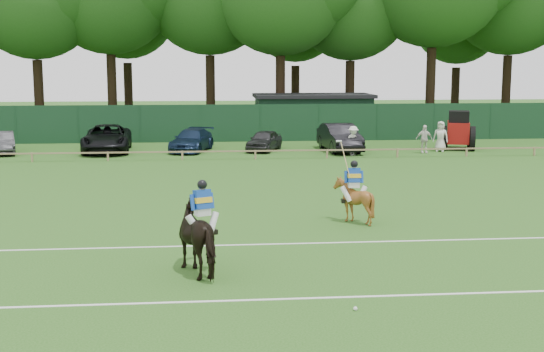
{
  "coord_description": "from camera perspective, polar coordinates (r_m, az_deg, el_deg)",
  "views": [
    {
      "loc": [
        -1.84,
        -21.62,
        5.28
      ],
      "look_at": [
        0.5,
        3.0,
        1.4
      ],
      "focal_mm": 48.0,
      "sensor_mm": 36.0,
      "label": 1
    }
  ],
  "objects": [
    {
      "name": "tractor",
      "position": [
        45.88,
        14.4,
        3.43
      ],
      "size": [
        2.68,
        3.27,
        2.37
      ],
      "rotation": [
        0.0,
        0.0,
        -0.33
      ],
      "color": "maroon",
      "rests_on": "ground"
    },
    {
      "name": "pitch_lines",
      "position": [
        18.96,
        0.35,
        -7.23
      ],
      "size": [
        60.0,
        5.1,
        0.01
      ],
      "color": "silver",
      "rests_on": "ground"
    },
    {
      "name": "spectator_left",
      "position": [
        41.88,
        6.38,
        2.77
      ],
      "size": [
        1.24,
        1.01,
        1.68
      ],
      "primitive_type": "imported",
      "rotation": [
        0.0,
        0.0,
        0.41
      ],
      "color": "silver",
      "rests_on": "ground"
    },
    {
      "name": "horse_dark",
      "position": [
        18.43,
        -5.44,
        -4.76
      ],
      "size": [
        1.83,
        2.43,
        1.87
      ],
      "primitive_type": "imported",
      "rotation": [
        0.0,
        0.0,
        3.57
      ],
      "color": "black",
      "rests_on": "ground"
    },
    {
      "name": "utility_shed",
      "position": [
        52.35,
        3.21,
        4.8
      ],
      "size": [
        8.4,
        4.4,
        3.04
      ],
      "color": "#14331E",
      "rests_on": "ground"
    },
    {
      "name": "estate_black",
      "position": [
        43.74,
        5.34,
        3.02
      ],
      "size": [
        2.12,
        5.1,
        1.64
      ],
      "primitive_type": "imported",
      "rotation": [
        0.0,
        0.0,
        0.08
      ],
      "color": "black",
      "rests_on": "ground"
    },
    {
      "name": "spectator_mid",
      "position": [
        43.55,
        11.84,
        2.86
      ],
      "size": [
        0.98,
        0.43,
        1.66
      ],
      "primitive_type": "imported",
      "rotation": [
        0.0,
        0.0,
        -0.03
      ],
      "color": "silver",
      "rests_on": "ground"
    },
    {
      "name": "horse_chestnut",
      "position": [
        24.26,
        6.41,
        -1.91
      ],
      "size": [
        1.27,
        1.41,
        1.49
      ],
      "primitive_type": "imported",
      "rotation": [
        0.0,
        0.0,
        3.09
      ],
      "color": "brown",
      "rests_on": "ground"
    },
    {
      "name": "rider_chestnut",
      "position": [
        24.13,
        6.44,
        -0.29
      ],
      "size": [
        0.94,
        0.59,
        2.05
      ],
      "rotation": [
        0.0,
        0.0,
        3.09
      ],
      "color": "silver",
      "rests_on": "ground"
    },
    {
      "name": "hatch_grey",
      "position": [
        43.77,
        -0.62,
        2.81
      ],
      "size": [
        2.74,
        3.96,
        1.25
      ],
      "primitive_type": "imported",
      "rotation": [
        0.0,
        0.0,
        -0.38
      ],
      "color": "#2B2B2E",
      "rests_on": "ground"
    },
    {
      "name": "ground",
      "position": [
        22.33,
        -0.55,
        -4.76
      ],
      "size": [
        160.0,
        160.0,
        0.0
      ],
      "primitive_type": "plane",
      "color": "#1E4C14",
      "rests_on": "ground"
    },
    {
      "name": "rider_dark",
      "position": [
        18.24,
        -5.46,
        -2.31
      ],
      "size": [
        0.9,
        0.58,
        1.41
      ],
      "rotation": [
        0.0,
        0.0,
        3.57
      ],
      "color": "silver",
      "rests_on": "ground"
    },
    {
      "name": "sedan_navy",
      "position": [
        43.79,
        -6.31,
        2.8
      ],
      "size": [
        3.0,
        4.88,
        1.32
      ],
      "primitive_type": "imported",
      "rotation": [
        0.0,
        0.0,
        -0.27
      ],
      "color": "#13233E",
      "rests_on": "ground"
    },
    {
      "name": "suv_black",
      "position": [
        44.26,
        -12.82,
        2.88
      ],
      "size": [
        2.97,
        5.92,
        1.61
      ],
      "primitive_type": "imported",
      "rotation": [
        0.0,
        0.0,
        0.05
      ],
      "color": "black",
      "rests_on": "ground"
    },
    {
      "name": "pitch_rail",
      "position": [
        39.96,
        -2.75,
        1.95
      ],
      "size": [
        62.1,
        0.1,
        0.5
      ],
      "color": "#997F5B",
      "rests_on": "ground"
    },
    {
      "name": "tree_row",
      "position": [
        57.0,
        -1.54,
        3.59
      ],
      "size": [
        96.0,
        12.0,
        21.0
      ],
      "primitive_type": null,
      "color": "#26561C",
      "rests_on": "ground"
    },
    {
      "name": "perimeter_fence",
      "position": [
        48.83,
        -3.26,
        4.16
      ],
      "size": [
        92.08,
        0.08,
        2.5
      ],
      "color": "#14351E",
      "rests_on": "ground"
    },
    {
      "name": "spectator_right",
      "position": [
        44.53,
        13.08,
        3.04
      ],
      "size": [
        1.05,
        0.9,
        1.81
      ],
      "primitive_type": "imported",
      "rotation": [
        0.0,
        0.0,
        -0.45
      ],
      "color": "silver",
      "rests_on": "ground"
    },
    {
      "name": "sedan_grey",
      "position": [
        45.21,
        -20.44,
        2.46
      ],
      "size": [
        2.41,
        4.12,
        1.28
      ],
      "primitive_type": "imported",
      "rotation": [
        0.0,
        0.0,
        0.29
      ],
      "color": "#2E2E30",
      "rests_on": "ground"
    },
    {
      "name": "polo_ball",
      "position": [
        15.95,
        6.56,
        -10.29
      ],
      "size": [
        0.09,
        0.09,
        0.09
      ],
      "primitive_type": "sphere",
      "color": "silver",
      "rests_on": "ground"
    }
  ]
}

